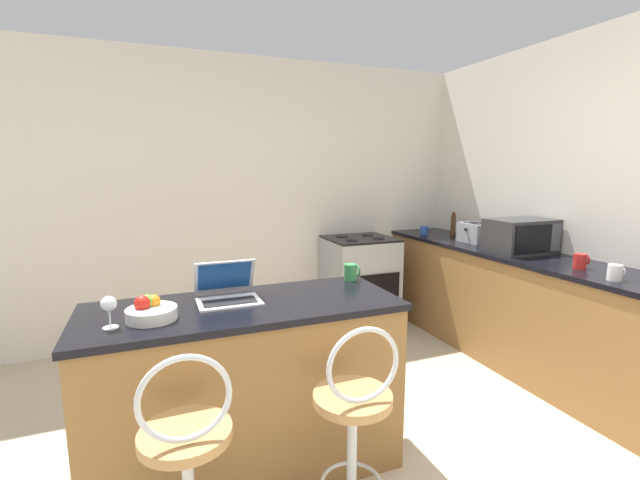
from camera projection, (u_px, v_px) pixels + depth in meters
The scene contains 16 objects.
wall_back at pixel (238, 199), 4.03m from camera, with size 12.00×0.06×2.60m.
breakfast_bar at pixel (247, 388), 2.22m from camera, with size 1.56×0.63×0.92m.
counter_right at pixel (532, 314), 3.36m from camera, with size 0.61×3.29×0.92m.
bar_stool_near at pixel (188, 479), 1.58m from camera, with size 0.40×0.40×0.98m.
bar_stool_far at pixel (354, 437), 1.83m from camera, with size 0.40×0.40×0.98m.
laptop at pixel (227, 290), 2.20m from camera, with size 0.31×0.29×0.20m.
microwave at pixel (521, 236), 3.44m from camera, with size 0.52×0.34×0.27m.
toaster at pixel (474, 233), 3.90m from camera, with size 0.20×0.28×0.18m.
stove_range at pixel (360, 283), 4.26m from camera, with size 0.64×0.59×0.93m.
mug_green at pixel (351, 272), 2.59m from camera, with size 0.09×0.08×0.10m.
mug_white at pixel (615, 273), 2.58m from camera, with size 0.10×0.08×0.10m.
fruit_bowl at pixel (151, 311), 1.92m from camera, with size 0.22×0.22×0.11m.
mug_red at pixel (580, 261), 2.89m from camera, with size 0.10×0.08×0.10m.
wine_glass_tall at pixel (109, 306), 1.80m from camera, with size 0.07×0.07×0.14m.
mug_blue at pixel (424, 230), 4.39m from camera, with size 0.09×0.07×0.09m.
pepper_mill at pixel (453, 224), 4.36m from camera, with size 0.05×0.05×0.24m.
Camera 1 is at (-0.78, -1.25, 1.59)m, focal length 24.00 mm.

